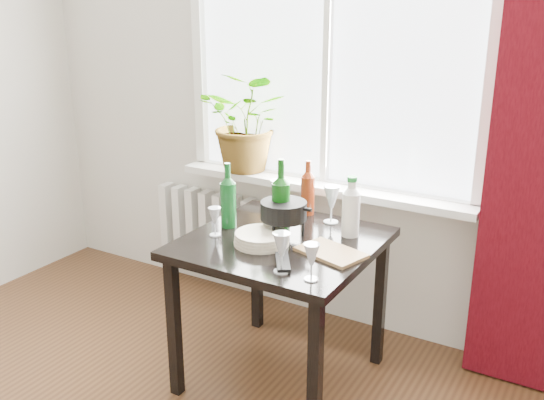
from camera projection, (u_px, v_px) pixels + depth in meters
The scene contains 18 objects.
window at pixel (330, 39), 3.13m from camera, with size 1.72×0.08×1.62m.
windowsill at pixel (320, 186), 3.32m from camera, with size 1.72×0.20×0.04m.
radiator at pixel (214, 234), 3.84m from camera, with size 0.80×0.10×0.55m.
table at pixel (282, 257), 2.84m from camera, with size 0.85×0.85×0.74m.
potted_plant at pixel (249, 122), 3.46m from camera, with size 0.52×0.45×0.57m, color #2D731E.
wine_bottle_left at pixel (228, 195), 2.92m from camera, with size 0.08×0.08×0.32m, color #0D4819, non-canonical shape.
wine_bottle_right at pixel (281, 196), 2.82m from camera, with size 0.09×0.09×0.37m, color #0D450E, non-canonical shape.
bottle_amber at pixel (308, 187), 3.09m from camera, with size 0.07×0.07×0.29m, color maroon, non-canonical shape.
cleaning_bottle at pixel (351, 206), 2.81m from camera, with size 0.08×0.08×0.29m, color white, non-canonical shape.
wineglass_front_right at pixel (282, 252), 2.44m from camera, with size 0.07×0.07×0.17m, color silver, non-canonical shape.
wineglass_far_right at pixel (311, 262), 2.38m from camera, with size 0.07×0.07×0.16m, color silver, non-canonical shape.
wineglass_back_center at pixel (331, 204), 2.99m from camera, with size 0.08×0.08×0.20m, color silver, non-canonical shape.
wineglass_back_left at pixel (277, 195), 3.16m from camera, with size 0.07×0.07×0.17m, color silver, non-canonical shape.
wineglass_front_left at pixel (215, 221), 2.83m from camera, with size 0.06×0.06×0.14m, color silver, non-canonical shape.
plate_stack at pixel (261, 238), 2.74m from camera, with size 0.25×0.25×0.05m, color beige.
fondue_pot at pixel (283, 219), 2.83m from camera, with size 0.25×0.22×0.17m, color black, non-canonical shape.
tv_remote at pixel (283, 262), 2.54m from camera, with size 0.05×0.19×0.02m, color black.
cutting_board at pixel (331, 252), 2.64m from camera, with size 0.29×0.18×0.02m, color olive.
Camera 1 is at (1.38, -0.72, 1.80)m, focal length 40.00 mm.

